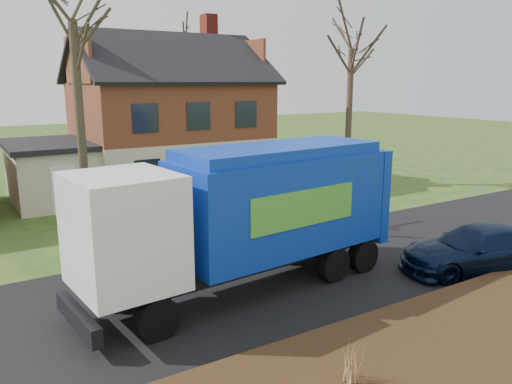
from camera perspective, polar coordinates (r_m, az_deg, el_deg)
ground at (r=15.07m, az=3.64°, el=-9.33°), size 120.00×120.00×0.00m
road at (r=15.07m, az=3.64°, el=-9.29°), size 80.00×7.00×0.02m
mulch_verge at (r=11.52m, az=19.68°, el=-16.52°), size 80.00×3.50×0.30m
main_house at (r=27.11m, az=-10.92°, el=8.98°), size 12.95×8.95×9.26m
garbage_truck at (r=13.35m, az=-0.56°, el=-2.02°), size 9.30×3.29×3.91m
silver_sedan at (r=16.74m, az=-11.96°, el=-4.75°), size 4.57×2.96×1.42m
navy_wagon at (r=16.45m, az=23.97°, el=-5.99°), size 5.08×3.30×1.37m
tree_front_east at (r=28.12m, az=10.97°, el=18.19°), size 3.75×3.75×10.43m
tree_back at (r=35.61m, az=-8.16°, el=17.02°), size 3.20×3.20×10.15m
grass_clump_mid at (r=9.58m, az=10.90°, el=-18.34°), size 0.31×0.25×0.85m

